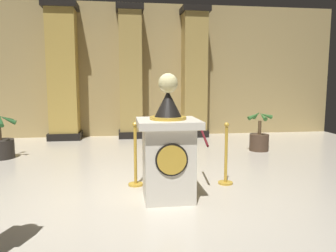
{
  "coord_description": "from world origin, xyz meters",
  "views": [
    {
      "loc": [
        -0.27,
        -4.8,
        1.64
      ],
      "look_at": [
        0.36,
        -0.29,
        1.04
      ],
      "focal_mm": 35.44,
      "sensor_mm": 36.0,
      "label": 1
    }
  ],
  "objects_px": {
    "pedestal_clock": "(168,151)",
    "potted_palm_right": "(259,139)",
    "stanchion_near": "(226,163)",
    "stanchion_far": "(135,164)",
    "potted_palm_left": "(0,145)"
  },
  "relations": [
    {
      "from": "pedestal_clock",
      "to": "potted_palm_right",
      "type": "distance_m",
      "value": 4.01
    },
    {
      "from": "stanchion_near",
      "to": "potted_palm_right",
      "type": "distance_m",
      "value": 2.93
    },
    {
      "from": "stanchion_near",
      "to": "stanchion_far",
      "type": "bearing_deg",
      "value": 175.21
    },
    {
      "from": "stanchion_far",
      "to": "stanchion_near",
      "type": "bearing_deg",
      "value": -4.79
    },
    {
      "from": "pedestal_clock",
      "to": "potted_palm_left",
      "type": "distance_m",
      "value": 4.44
    },
    {
      "from": "pedestal_clock",
      "to": "stanchion_far",
      "type": "bearing_deg",
      "value": 122.79
    },
    {
      "from": "stanchion_near",
      "to": "stanchion_far",
      "type": "height_order",
      "value": "stanchion_far"
    },
    {
      "from": "pedestal_clock",
      "to": "stanchion_near",
      "type": "relative_size",
      "value": 1.75
    },
    {
      "from": "pedestal_clock",
      "to": "potted_palm_right",
      "type": "xyz_separation_m",
      "value": [
        2.64,
        2.99,
        -0.4
      ]
    },
    {
      "from": "pedestal_clock",
      "to": "potted_palm_right",
      "type": "height_order",
      "value": "pedestal_clock"
    },
    {
      "from": "pedestal_clock",
      "to": "stanchion_near",
      "type": "bearing_deg",
      "value": 28.15
    },
    {
      "from": "pedestal_clock",
      "to": "potted_palm_left",
      "type": "relative_size",
      "value": 1.75
    },
    {
      "from": "potted_palm_left",
      "to": "stanchion_far",
      "type": "bearing_deg",
      "value": -39.43
    },
    {
      "from": "stanchion_near",
      "to": "stanchion_far",
      "type": "distance_m",
      "value": 1.46
    },
    {
      "from": "stanchion_far",
      "to": "potted_palm_left",
      "type": "xyz_separation_m",
      "value": [
        -2.83,
        2.32,
        -0.06
      ]
    }
  ]
}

